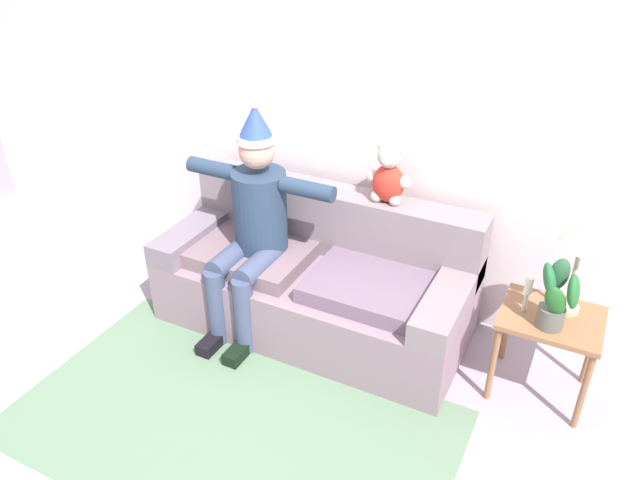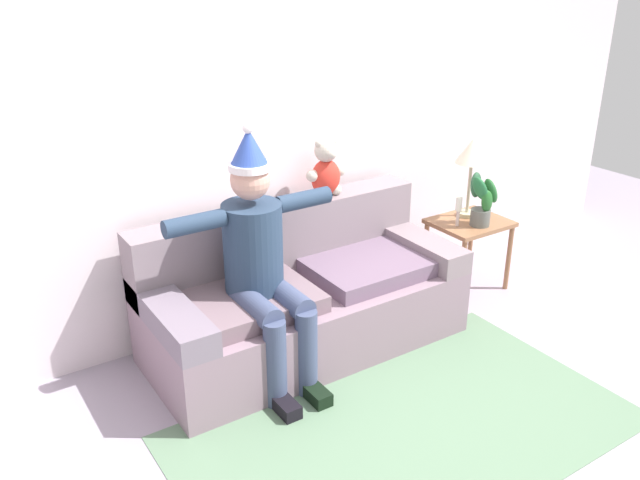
{
  "view_description": "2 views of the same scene",
  "coord_description": "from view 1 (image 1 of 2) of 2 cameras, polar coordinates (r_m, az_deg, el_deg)",
  "views": [
    {
      "loc": [
        1.5,
        -1.88,
        2.54
      ],
      "look_at": [
        0.1,
        0.88,
        0.74
      ],
      "focal_mm": 34.0,
      "sensor_mm": 36.0,
      "label": 1
    },
    {
      "loc": [
        -1.93,
        -2.11,
        2.29
      ],
      "look_at": [
        0.04,
        0.88,
        0.76
      ],
      "focal_mm": 37.1,
      "sensor_mm": 36.0,
      "label": 2
    }
  ],
  "objects": [
    {
      "name": "person_seated",
      "position": [
        3.77,
        -6.38,
        1.81
      ],
      "size": [
        1.02,
        0.77,
        1.5
      ],
      "color": "#273952",
      "rests_on": "ground_plane"
    },
    {
      "name": "area_rug",
      "position": [
        3.5,
        -8.35,
        -16.67
      ],
      "size": [
        2.39,
        1.4,
        0.01
      ],
      "primitive_type": "cube",
      "color": "slate",
      "rests_on": "ground_plane"
    },
    {
      "name": "couch",
      "position": [
        3.96,
        -0.26,
        -3.65
      ],
      "size": [
        1.98,
        0.87,
        0.86
      ],
      "color": "gray",
      "rests_on": "ground_plane"
    },
    {
      "name": "ground_plane",
      "position": [
        3.5,
        -8.38,
        -16.75
      ],
      "size": [
        10.0,
        10.0,
        0.0
      ],
      "primitive_type": "plane",
      "color": "#9D91A1"
    },
    {
      "name": "side_table",
      "position": [
        3.58,
        20.77,
        -7.8
      ],
      "size": [
        0.53,
        0.45,
        0.54
      ],
      "color": "#8E6040",
      "rests_on": "ground_plane"
    },
    {
      "name": "candle_tall",
      "position": [
        3.44,
        18.97,
        -4.44
      ],
      "size": [
        0.04,
        0.04,
        0.22
      ],
      "color": "beige",
      "rests_on": "side_table"
    },
    {
      "name": "teddy_bear",
      "position": [
        3.7,
        6.47,
        6.0
      ],
      "size": [
        0.29,
        0.17,
        0.38
      ],
      "color": "red",
      "rests_on": "couch"
    },
    {
      "name": "back_wall",
      "position": [
        3.93,
        3.15,
        12.58
      ],
      "size": [
        7.0,
        0.1,
        2.7
      ],
      "primitive_type": "cube",
      "color": "silver",
      "rests_on": "ground_plane"
    },
    {
      "name": "potted_plant",
      "position": [
        3.35,
        21.33,
        -5.05
      ],
      "size": [
        0.24,
        0.2,
        0.39
      ],
      "color": "#5A5C56",
      "rests_on": "side_table"
    },
    {
      "name": "table_lamp",
      "position": [
        3.37,
        23.57,
        0.33
      ],
      "size": [
        0.24,
        0.24,
        0.59
      ],
      "color": "#BCB68A",
      "rests_on": "side_table"
    }
  ]
}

